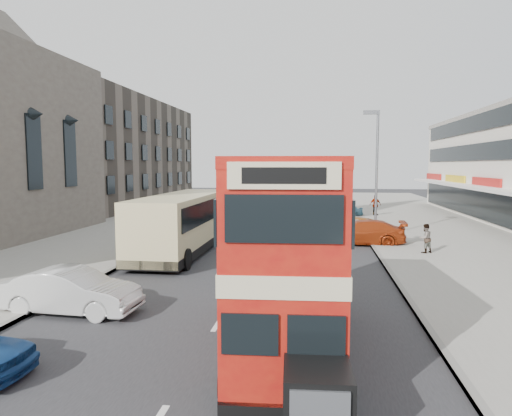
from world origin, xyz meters
The scene contains 18 objects.
ground centered at (0.00, 0.00, 0.00)m, with size 160.00×160.00×0.00m, color #28282B.
road_surface centered at (0.00, 20.00, 0.01)m, with size 12.00×90.00×0.01m, color #28282B.
pavement_right centered at (12.00, 20.00, 0.07)m, with size 12.00×90.00×0.15m, color gray.
pavement_left centered at (-12.00, 20.00, 0.07)m, with size 12.00×90.00×0.15m, color gray.
kerb_left centered at (-6.10, 20.00, 0.07)m, with size 0.20×90.00×0.16m, color gray.
kerb_right centered at (6.10, 20.00, 0.07)m, with size 0.20×90.00×0.16m, color gray.
brick_terrace centered at (-22.00, 38.00, 6.00)m, with size 14.00×28.00×12.00m, color #66594C.
street_lamp centered at (6.52, 18.00, 4.78)m, with size 1.00×0.20×8.12m.
bus_main centered at (2.13, 0.15, 2.50)m, with size 2.82×8.66×4.74m.
bus_second centered at (1.71, 27.88, 2.63)m, with size 2.94×9.10×4.99m.
coach centered at (-4.26, 12.43, 1.72)m, with size 2.87×11.02×2.92m.
car_left_front centered at (-4.86, 2.00, 0.72)m, with size 1.53×4.38×1.44m, color silver.
car_right_a centered at (5.56, 16.03, 0.74)m, with size 2.07×5.09×1.48m, color #9F320F.
car_right_b centered at (5.40, 20.12, 0.58)m, with size 1.92×4.16×1.16m, color #BE6713.
car_right_c centered at (5.38, 30.83, 0.58)m, with size 1.38×3.43×1.17m, color #5898B1.
pedestrian_near centered at (8.55, 13.12, 0.92)m, with size 0.57×0.39×1.55m, color gray.
pedestrian_far centered at (8.19, 30.95, 1.10)m, with size 1.11×0.46×1.89m, color gray.
cyclist centered at (4.71, 17.43, 0.63)m, with size 0.67×1.82×1.91m.
Camera 1 is at (2.90, -11.18, 4.76)m, focal length 31.67 mm.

